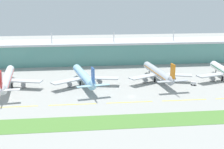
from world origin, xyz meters
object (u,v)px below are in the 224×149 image
airliner_near_middle (84,77)px  airliner_far_middle (158,73)px  airliner_nearest (7,79)px  baggage_cart (193,83)px

airliner_near_middle → airliner_far_middle: bearing=4.2°
airliner_nearest → airliner_far_middle: (107.87, 4.62, -0.01)m
airliner_nearest → baggage_cart: bearing=-3.5°
airliner_far_middle → baggage_cart: airliner_far_middle is taller
airliner_nearest → airliner_near_middle: bearing=0.7°
airliner_near_middle → airliner_far_middle: (54.91, 4.01, -0.00)m
airliner_near_middle → baggage_cart: size_ratio=15.47×
airliner_nearest → airliner_far_middle: bearing=2.5°
airliner_near_middle → baggage_cart: (77.35, -8.52, -5.18)m
airliner_near_middle → airliner_far_middle: same height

